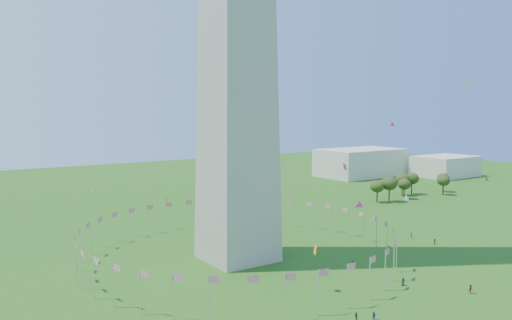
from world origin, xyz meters
The scene contains 6 objects.
flag_ring centered at (0.00, 50.00, 4.50)m, with size 80.24×80.24×9.00m.
gov_building_east_a centered at (150.00, 150.00, 8.00)m, with size 50.00×30.00×16.00m, color beige.
gov_building_east_b centered at (190.00, 120.00, 6.00)m, with size 35.00×25.00×12.00m, color beige.
crowd centered at (12.67, 0.46, 0.86)m, with size 101.09×68.21×2.03m.
kites_aloft centered at (16.08, 23.65, 18.86)m, with size 116.53×66.54×40.78m.
tree_line_east centered at (113.11, 85.41, 4.78)m, with size 52.90×15.49×10.48m.
Camera 1 is at (-68.20, -57.77, 38.70)m, focal length 35.00 mm.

